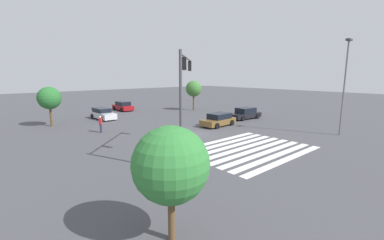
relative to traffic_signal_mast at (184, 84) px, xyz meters
name	(u,v)px	position (x,y,z in m)	size (l,w,h in m)	color
ground_plane	(192,134)	(5.53, 5.53, -5.29)	(155.80, 155.80, 0.00)	#47474C
crosswalk_markings	(248,149)	(5.53, -1.32, -5.29)	(9.97, 7.25, 0.01)	silver
traffic_signal_mast	(184,84)	(0.00, 0.00, 0.00)	(5.40, 5.40, 7.36)	#47474C
car_0	(103,114)	(2.41, 20.24, -4.58)	(2.10, 4.81, 1.47)	silver
car_1	(123,106)	(8.27, 26.11, -4.58)	(2.16, 4.53, 1.50)	maroon
car_2	(218,120)	(10.75, 6.80, -4.58)	(4.57, 2.39, 1.48)	brown
car_3	(245,114)	(17.01, 7.74, -4.59)	(4.81, 2.40, 1.51)	black
pedestrian	(101,123)	(-0.99, 12.40, -4.33)	(0.41, 0.41, 1.72)	#232842
street_light_pole_a	(345,80)	(16.35, -4.31, 0.13)	(0.80, 0.36, 9.21)	slate
tree_corner_a	(49,98)	(-4.01, 19.34, -2.03)	(2.56, 2.56, 4.56)	brown
tree_corner_b	(171,165)	(-5.95, -6.47, -2.43)	(2.74, 2.74, 4.24)	brown
tree_corner_c	(194,89)	(17.31, 18.60, -1.73)	(2.62, 2.62, 4.90)	brown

